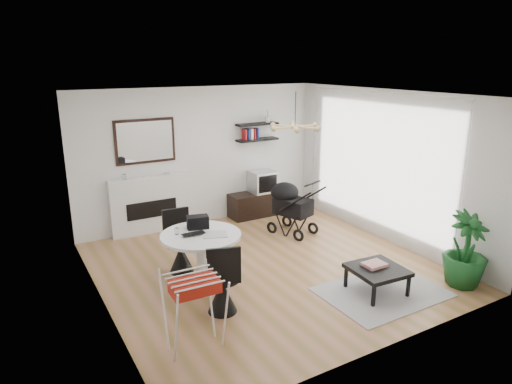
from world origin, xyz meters
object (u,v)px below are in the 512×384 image
tv_console (260,203)px  potted_plant (466,250)px  drying_rack (194,311)px  stroller (290,209)px  fireplace (150,198)px  coffee_table (377,271)px  dining_table (201,253)px  crt_tv (263,182)px

tv_console → potted_plant: bearing=-77.2°
drying_rack → stroller: size_ratio=0.84×
fireplace → coffee_table: size_ratio=2.85×
dining_table → tv_console: bearing=45.1°
tv_console → crt_tv: (0.06, -0.00, 0.47)m
crt_tv → drying_rack: 4.81m
fireplace → dining_table: size_ratio=1.90×
tv_console → stroller: size_ratio=1.24×
tv_console → dining_table: (-2.38, -2.38, 0.30)m
fireplace → stroller: 2.66m
crt_tv → fireplace: bearing=175.9°
drying_rack → stroller: stroller is taller
fireplace → potted_plant: fireplace is taller
dining_table → coffee_table: bearing=-33.2°
dining_table → drying_rack: 1.45m
coffee_table → dining_table: bearing=146.8°
dining_table → stroller: stroller is taller
tv_console → coffee_table: tv_console is taller
tv_console → stroller: bearing=-91.5°
crt_tv → tv_console: bearing=176.8°
coffee_table → potted_plant: bearing=-20.3°
stroller → potted_plant: (0.99, -3.03, 0.09)m
tv_console → dining_table: dining_table is taller
stroller → coffee_table: bearing=-115.7°
stroller → coffee_table: stroller is taller
tv_console → crt_tv: size_ratio=2.63×
stroller → crt_tv: bearing=65.9°
fireplace → stroller: bearing=-30.5°
dining_table → fireplace: bearing=88.6°
fireplace → stroller: (2.28, -1.34, -0.22)m
coffee_table → potted_plant: (1.25, -0.46, 0.22)m
dining_table → stroller: size_ratio=1.05×
coffee_table → potted_plant: size_ratio=0.69×
fireplace → dining_table: bearing=-91.4°
crt_tv → potted_plant: bearing=-77.9°
dining_table → coffee_table: size_ratio=1.50×
crt_tv → coffee_table: bearing=-95.4°
dining_table → drying_rack: bearing=-116.7°
stroller → fireplace: bearing=129.7°
fireplace → coffee_table: (2.01, -3.91, -0.35)m
fireplace → dining_table: 2.56m
tv_console → stroller: 1.20m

